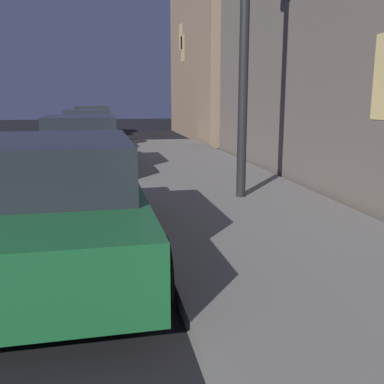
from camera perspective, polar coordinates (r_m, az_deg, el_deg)
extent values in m
cube|color=#19592D|center=(5.27, -16.91, -2.66)|extent=(1.93, 4.52, 0.64)
cube|color=#1E2328|center=(5.08, -17.38, 3.47)|extent=(1.67, 2.34, 0.56)
cylinder|color=black|center=(6.67, -7.84, -1.32)|extent=(0.23, 0.66, 0.66)
cylinder|color=black|center=(4.03, -4.65, -10.31)|extent=(0.23, 0.66, 0.66)
cube|color=navy|center=(11.23, -14.04, 5.09)|extent=(1.95, 4.28, 0.64)
cube|color=#1E2328|center=(11.14, -14.20, 8.02)|extent=(1.68, 2.15, 0.56)
cylinder|color=black|center=(12.62, -18.14, 4.48)|extent=(0.23, 0.66, 0.66)
cylinder|color=black|center=(12.58, -9.56, 4.88)|extent=(0.23, 0.66, 0.66)
cylinder|color=black|center=(10.04, -19.51, 2.58)|extent=(0.23, 0.66, 0.66)
cylinder|color=black|center=(9.98, -8.73, 3.08)|extent=(0.23, 0.66, 0.66)
cube|color=#B7B7BF|center=(16.84, -13.20, 7.33)|extent=(1.90, 4.53, 0.64)
cube|color=#1E2328|center=(16.88, -13.30, 9.31)|extent=(1.64, 2.36, 0.56)
cylinder|color=black|center=(18.28, -16.01, 6.77)|extent=(0.23, 0.66, 0.66)
cylinder|color=black|center=(18.26, -10.24, 7.04)|extent=(0.23, 0.66, 0.66)
cylinder|color=black|center=(15.52, -16.60, 5.88)|extent=(0.23, 0.66, 0.66)
cylinder|color=black|center=(15.49, -9.80, 6.19)|extent=(0.23, 0.66, 0.66)
cube|color=gold|center=(23.76, -12.71, 8.63)|extent=(2.09, 4.34, 0.64)
cube|color=#1E2328|center=(23.73, -12.78, 10.03)|extent=(1.75, 2.04, 0.56)
cylinder|color=black|center=(25.08, -14.96, 8.14)|extent=(0.25, 0.67, 0.66)
cylinder|color=black|center=(25.13, -10.59, 8.34)|extent=(0.25, 0.67, 0.66)
cylinder|color=black|center=(22.45, -15.03, 7.72)|extent=(0.25, 0.67, 0.66)
cylinder|color=black|center=(22.50, -10.14, 7.95)|extent=(0.25, 0.67, 0.66)
cylinder|color=black|center=(7.75, 6.71, 18.02)|extent=(0.16, 0.16, 5.05)
cube|color=#8C7259|center=(22.71, 9.65, 22.57)|extent=(7.70, 9.59, 12.15)
cube|color=#F2D17F|center=(22.98, -1.42, 19.28)|extent=(0.06, 0.90, 1.20)
cube|color=#F2D17F|center=(22.39, -1.17, 17.94)|extent=(0.06, 0.90, 1.20)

